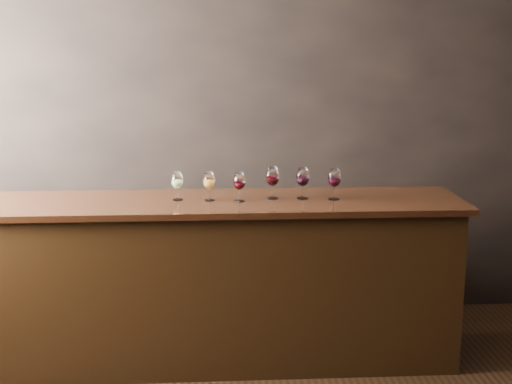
{
  "coord_description": "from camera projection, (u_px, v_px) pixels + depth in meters",
  "views": [
    {
      "loc": [
        -0.14,
        -3.01,
        2.08
      ],
      "look_at": [
        0.18,
        1.4,
        1.13
      ],
      "focal_mm": 50.0,
      "sensor_mm": 36.0,
      "label": 1
    }
  ],
  "objects": [
    {
      "name": "room_shell",
      "position": [
        183.0,
        103.0,
        3.09
      ],
      "size": [
        5.02,
        4.52,
        2.81
      ],
      "color": "black",
      "rests_on": "ground"
    },
    {
      "name": "bar_counter",
      "position": [
        222.0,
        284.0,
        4.63
      ],
      "size": [
        2.99,
        0.68,
        1.04
      ],
      "primitive_type": "cube",
      "rotation": [
        0.0,
        0.0,
        -0.01
      ],
      "color": "black",
      "rests_on": "ground"
    },
    {
      "name": "bar_top",
      "position": [
        221.0,
        203.0,
        4.52
      ],
      "size": [
        3.09,
        0.75,
        0.04
      ],
      "primitive_type": "cube",
      "rotation": [
        0.0,
        0.0,
        -0.01
      ],
      "color": "black",
      "rests_on": "bar_counter"
    },
    {
      "name": "back_bar_shelf",
      "position": [
        167.0,
        272.0,
        5.24
      ],
      "size": [
        2.23,
        0.4,
        0.8
      ],
      "primitive_type": "cube",
      "color": "black",
      "rests_on": "ground"
    },
    {
      "name": "glass_white",
      "position": [
        177.0,
        181.0,
        4.5
      ],
      "size": [
        0.08,
        0.08,
        0.18
      ],
      "color": "white",
      "rests_on": "bar_top"
    },
    {
      "name": "glass_amber",
      "position": [
        209.0,
        181.0,
        4.49
      ],
      "size": [
        0.08,
        0.08,
        0.18
      ],
      "color": "white",
      "rests_on": "bar_top"
    },
    {
      "name": "glass_red_a",
      "position": [
        239.0,
        182.0,
        4.47
      ],
      "size": [
        0.08,
        0.08,
        0.18
      ],
      "color": "white",
      "rests_on": "bar_top"
    },
    {
      "name": "glass_red_b",
      "position": [
        273.0,
        177.0,
        4.54
      ],
      "size": [
        0.09,
        0.09,
        0.21
      ],
      "color": "white",
      "rests_on": "bar_top"
    },
    {
      "name": "glass_red_c",
      "position": [
        303.0,
        178.0,
        4.54
      ],
      "size": [
        0.09,
        0.09,
        0.2
      ],
      "color": "white",
      "rests_on": "bar_top"
    },
    {
      "name": "glass_red_d",
      "position": [
        334.0,
        179.0,
        4.52
      ],
      "size": [
        0.08,
        0.08,
        0.2
      ],
      "color": "white",
      "rests_on": "bar_top"
    }
  ]
}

